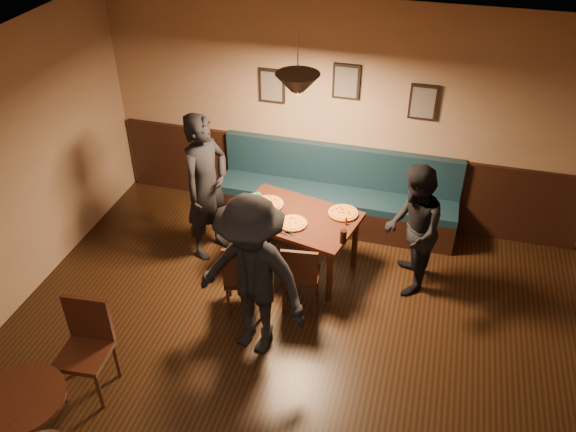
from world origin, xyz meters
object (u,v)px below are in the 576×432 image
object	(u,v)px
dining_table	(296,241)
diner_right	(413,231)
chair_near_left	(244,273)
chair_near_right	(301,274)
soda_glass	(343,236)
diner_left	(206,187)
cafe_chair_far	(84,353)
cafe_table	(31,427)
tabasco_bottle	(346,221)
diner_front	(252,278)
booth_bench	(336,192)

from	to	relation	value
dining_table	diner_right	xyz separation A→B (m)	(1.28, 0.00, 0.40)
chair_near_left	chair_near_right	world-z (taller)	chair_near_left
soda_glass	diner_left	bearing A→B (deg)	167.61
chair_near_left	cafe_chair_far	distance (m)	1.75
cafe_table	diner_right	bearing A→B (deg)	47.51
diner_left	cafe_chair_far	distance (m)	2.32
diner_right	cafe_chair_far	bearing A→B (deg)	-57.62
tabasco_bottle	chair_near_left	bearing A→B (deg)	-138.93
chair_near_right	tabasco_bottle	distance (m)	0.78
diner_right	tabasco_bottle	xyz separation A→B (m)	(-0.71, -0.02, 0.01)
dining_table	chair_near_left	bearing A→B (deg)	-100.28
dining_table	chair_near_left	distance (m)	0.89
diner_front	tabasco_bottle	xyz separation A→B (m)	(0.66, 1.29, -0.11)
dining_table	chair_near_right	distance (m)	0.66
chair_near_left	diner_right	bearing A→B (deg)	8.36
chair_near_left	soda_glass	xyz separation A→B (m)	(0.94, 0.47, 0.32)
cafe_chair_far	cafe_table	bearing A→B (deg)	80.08
soda_glass	tabasco_bottle	xyz separation A→B (m)	(-0.03, 0.32, -0.02)
diner_right	tabasco_bottle	distance (m)	0.72
booth_bench	diner_left	world-z (taller)	diner_left
dining_table	diner_right	bearing A→B (deg)	12.86
dining_table	tabasco_bottle	xyz separation A→B (m)	(0.57, -0.02, 0.41)
diner_right	booth_bench	bearing A→B (deg)	-140.75
diner_left	diner_front	xyz separation A→B (m)	(0.98, -1.33, -0.03)
soda_glass	cafe_table	size ratio (longest dim) A/B	0.21
booth_bench	dining_table	world-z (taller)	booth_bench
chair_near_right	cafe_chair_far	world-z (taller)	cafe_chair_far
diner_left	diner_right	distance (m)	2.36
soda_glass	cafe_chair_far	world-z (taller)	cafe_chair_far
soda_glass	cafe_table	distance (m)	3.34
diner_front	cafe_table	xyz separation A→B (m)	(-1.34, -1.66, -0.50)
chair_near_left	soda_glass	distance (m)	1.10
dining_table	diner_front	bearing A→B (deg)	-81.10
dining_table	chair_near_right	world-z (taller)	chair_near_right
tabasco_bottle	cafe_chair_far	xyz separation A→B (m)	(-1.94, -2.22, -0.29)
chair_near_right	chair_near_left	bearing A→B (deg)	-168.16
dining_table	diner_left	size ratio (longest dim) A/B	0.74
tabasco_bottle	diner_right	bearing A→B (deg)	1.37
chair_near_left	diner_left	world-z (taller)	diner_left
chair_near_left	chair_near_right	size ratio (longest dim) A/B	1.09
dining_table	diner_front	size ratio (longest dim) A/B	0.76
booth_bench	chair_near_right	bearing A→B (deg)	-92.15
diner_left	tabasco_bottle	xyz separation A→B (m)	(1.64, -0.04, -0.13)
booth_bench	cafe_table	size ratio (longest dim) A/B	4.05
cafe_table	cafe_chair_far	size ratio (longest dim) A/B	0.77
dining_table	tabasco_bottle	world-z (taller)	tabasco_bottle
diner_left	tabasco_bottle	world-z (taller)	diner_left
cafe_table	cafe_chair_far	xyz separation A→B (m)	(0.06, 0.73, 0.11)
diner_right	diner_front	distance (m)	1.89
diner_right	cafe_table	bearing A→B (deg)	-50.26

